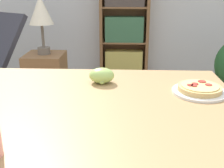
{
  "coord_description": "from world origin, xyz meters",
  "views": [
    {
      "loc": [
        0.23,
        -1.09,
        1.15
      ],
      "look_at": [
        0.18,
        -0.06,
        0.78
      ],
      "focal_mm": 45.0,
      "sensor_mm": 36.0,
      "label": 1
    }
  ],
  "objects_px": {
    "pizza_on_plate": "(199,89)",
    "side_table": "(47,83)",
    "bookshelf": "(124,27)",
    "table_lamp": "(41,13)",
    "grape_bunch": "(102,76)"
  },
  "relations": [
    {
      "from": "pizza_on_plate",
      "to": "table_lamp",
      "type": "relative_size",
      "value": 0.44
    },
    {
      "from": "pizza_on_plate",
      "to": "side_table",
      "type": "height_order",
      "value": "pizza_on_plate"
    },
    {
      "from": "bookshelf",
      "to": "side_table",
      "type": "height_order",
      "value": "bookshelf"
    },
    {
      "from": "pizza_on_plate",
      "to": "side_table",
      "type": "distance_m",
      "value": 1.74
    },
    {
      "from": "grape_bunch",
      "to": "bookshelf",
      "type": "bearing_deg",
      "value": 87.66
    },
    {
      "from": "side_table",
      "to": "table_lamp",
      "type": "xyz_separation_m",
      "value": [
        0.0,
        0.0,
        0.64
      ]
    },
    {
      "from": "pizza_on_plate",
      "to": "table_lamp",
      "type": "xyz_separation_m",
      "value": [
        -1.03,
        1.32,
        0.18
      ]
    },
    {
      "from": "bookshelf",
      "to": "side_table",
      "type": "xyz_separation_m",
      "value": [
        -0.71,
        -1.14,
        -0.35
      ]
    },
    {
      "from": "bookshelf",
      "to": "side_table",
      "type": "bearing_deg",
      "value": -121.96
    },
    {
      "from": "side_table",
      "to": "table_lamp",
      "type": "distance_m",
      "value": 0.64
    },
    {
      "from": "pizza_on_plate",
      "to": "bookshelf",
      "type": "relative_size",
      "value": 0.17
    },
    {
      "from": "pizza_on_plate",
      "to": "bookshelf",
      "type": "bearing_deg",
      "value": 97.39
    },
    {
      "from": "grape_bunch",
      "to": "pizza_on_plate",
      "type": "bearing_deg",
      "value": -14.56
    },
    {
      "from": "bookshelf",
      "to": "table_lamp",
      "type": "bearing_deg",
      "value": -121.96
    },
    {
      "from": "side_table",
      "to": "pizza_on_plate",
      "type": "bearing_deg",
      "value": -52.06
    }
  ]
}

